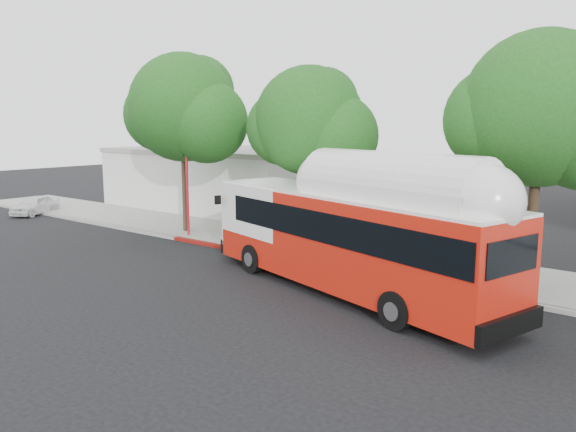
# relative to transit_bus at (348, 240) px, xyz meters

# --- Properties ---
(ground) EXTENTS (120.00, 120.00, 0.00)m
(ground) POSITION_rel_transit_bus_xyz_m (-4.03, -1.48, -1.92)
(ground) COLOR black
(ground) RESTS_ON ground
(sidewalk) EXTENTS (60.00, 5.00, 0.15)m
(sidewalk) POSITION_rel_transit_bus_xyz_m (-4.03, 5.02, -1.84)
(sidewalk) COLOR gray
(sidewalk) RESTS_ON ground
(curb_strip) EXTENTS (60.00, 0.30, 0.15)m
(curb_strip) POSITION_rel_transit_bus_xyz_m (-4.03, 2.42, -1.84)
(curb_strip) COLOR gray
(curb_strip) RESTS_ON ground
(red_curb_segment) EXTENTS (10.00, 0.32, 0.16)m
(red_curb_segment) POSITION_rel_transit_bus_xyz_m (-7.03, 2.42, -1.84)
(red_curb_segment) COLOR maroon
(red_curb_segment) RESTS_ON ground
(street_tree_left) EXTENTS (6.67, 5.80, 9.74)m
(street_tree_left) POSITION_rel_transit_bus_xyz_m (-12.56, 4.08, 4.69)
(street_tree_left) COLOR #2D2116
(street_tree_left) RESTS_ON ground
(street_tree_mid) EXTENTS (5.75, 5.00, 8.62)m
(street_tree_mid) POSITION_rel_transit_bus_xyz_m (-4.63, 4.58, 3.99)
(street_tree_mid) COLOR #2D2116
(street_tree_mid) RESTS_ON ground
(street_tree_right) EXTENTS (6.21, 5.40, 9.18)m
(street_tree_right) POSITION_rel_transit_bus_xyz_m (5.41, 4.38, 4.34)
(street_tree_right) COLOR #2D2116
(street_tree_right) RESTS_ON ground
(low_commercial_bldg) EXTENTS (16.20, 10.20, 4.25)m
(low_commercial_bldg) POSITION_rel_transit_bus_xyz_m (-18.03, 12.52, 0.23)
(low_commercial_bldg) COLOR silver
(low_commercial_bldg) RESTS_ON ground
(transit_bus) EXTENTS (14.00, 6.23, 4.10)m
(transit_bus) POSITION_rel_transit_bus_xyz_m (0.00, 0.00, 0.00)
(transit_bus) COLOR red
(transit_bus) RESTS_ON ground
(parked_car) EXTENTS (4.04, 2.94, 1.28)m
(parked_car) POSITION_rel_transit_bus_xyz_m (-25.89, 2.13, -1.28)
(parked_car) COLOR silver
(parked_car) RESTS_ON ground
(signal_pole) EXTENTS (0.13, 0.44, 4.61)m
(signal_pole) POSITION_rel_transit_bus_xyz_m (-11.93, 3.18, 0.45)
(signal_pole) COLOR red
(signal_pole) RESTS_ON ground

